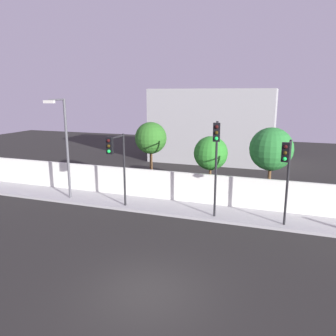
{
  "coord_description": "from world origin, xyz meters",
  "views": [
    {
      "loc": [
        4.05,
        -9.29,
        6.66
      ],
      "look_at": [
        -1.5,
        6.5,
        2.87
      ],
      "focal_mm": 35.51,
      "sensor_mm": 36.0,
      "label": 1
    }
  ],
  "objects": [
    {
      "name": "street_lamp_curbside",
      "position": [
        -8.5,
        7.49,
        3.84
      ],
      "size": [
        0.64,
        1.89,
        6.19
      ],
      "color": "#4C4C51",
      "rests_on": "sidewalk"
    },
    {
      "name": "traffic_light_center",
      "position": [
        0.89,
        7.01,
        3.85
      ],
      "size": [
        0.41,
        1.29,
        5.12
      ],
      "color": "black",
      "rests_on": "sidewalk"
    },
    {
      "name": "perimeter_wall",
      "position": [
        0.0,
        9.49,
        1.05
      ],
      "size": [
        36.0,
        0.18,
        1.8
      ],
      "primitive_type": "cube",
      "color": "silver",
      "rests_on": "sidewalk"
    },
    {
      "name": "roadside_tree_midright",
      "position": [
        3.4,
        10.68,
        3.46
      ],
      "size": [
        2.52,
        2.52,
        4.74
      ],
      "color": "brown",
      "rests_on": "ground"
    },
    {
      "name": "sidewalk",
      "position": [
        0.0,
        8.2,
        0.07
      ],
      "size": [
        36.0,
        2.4,
        0.15
      ],
      "primitive_type": "cube",
      "color": "#A3A3A3",
      "rests_on": "ground"
    },
    {
      "name": "traffic_light_left",
      "position": [
        -4.56,
        6.67,
        3.3
      ],
      "size": [
        0.34,
        1.82,
        4.26
      ],
      "color": "black",
      "rests_on": "sidewalk"
    },
    {
      "name": "roadside_tree_leftmost",
      "position": [
        -4.15,
        10.68,
        3.77
      ],
      "size": [
        2.07,
        2.07,
        4.83
      ],
      "color": "brown",
      "rests_on": "ground"
    },
    {
      "name": "traffic_light_right",
      "position": [
        4.26,
        6.96,
        3.32
      ],
      "size": [
        0.45,
        1.3,
        4.33
      ],
      "color": "black",
      "rests_on": "sidewalk"
    },
    {
      "name": "low_building_distant",
      "position": [
        -2.69,
        23.49,
        3.53
      ],
      "size": [
        11.78,
        6.0,
        7.05
      ],
      "primitive_type": "cube",
      "color": "#9E9E9E",
      "rests_on": "ground"
    },
    {
      "name": "roadside_tree_midleft",
      "position": [
        -0.16,
        10.68,
        3.01
      ],
      "size": [
        2.11,
        2.11,
        4.08
      ],
      "color": "brown",
      "rests_on": "ground"
    },
    {
      "name": "ground_plane",
      "position": [
        0.0,
        0.0,
        0.0
      ],
      "size": [
        80.0,
        80.0,
        0.0
      ],
      "primitive_type": "plane",
      "color": "black"
    }
  ]
}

